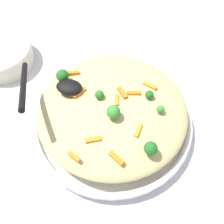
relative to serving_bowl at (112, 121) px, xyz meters
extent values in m
plane|color=silver|center=(0.00, 0.00, -0.02)|extent=(2.40, 2.40, 0.00)
cylinder|color=silver|center=(0.00, 0.00, -0.01)|extent=(0.34, 0.34, 0.02)
torus|color=silver|center=(0.00, 0.00, 0.01)|extent=(0.37, 0.37, 0.02)
torus|color=black|center=(0.00, 0.00, 0.01)|extent=(0.36, 0.36, 0.00)
ellipsoid|color=#D1BA7A|center=(0.00, 0.00, 0.04)|extent=(0.33, 0.32, 0.07)
cube|color=orange|center=(0.01, 0.01, 0.08)|extent=(0.01, 0.03, 0.01)
cube|color=orange|center=(0.06, -0.05, 0.07)|extent=(0.01, 0.03, 0.01)
cube|color=orange|center=(0.04, 0.03, 0.08)|extent=(0.03, 0.01, 0.01)
cube|color=orange|center=(-0.07, 0.01, 0.08)|extent=(0.03, 0.03, 0.01)
cube|color=orange|center=(0.02, 0.03, 0.08)|extent=(0.03, 0.03, 0.01)
cube|color=orange|center=(0.07, 0.06, 0.07)|extent=(0.03, 0.02, 0.01)
cube|color=orange|center=(-0.11, 0.06, 0.07)|extent=(0.04, 0.02, 0.01)
cube|color=orange|center=(0.03, -0.12, 0.07)|extent=(0.03, 0.03, 0.01)
cube|color=orange|center=(-0.05, -0.13, 0.07)|extent=(0.03, 0.02, 0.01)
cube|color=orange|center=(-0.02, -0.09, 0.07)|extent=(0.03, 0.02, 0.01)
cylinder|color=#205B1C|center=(-0.12, 0.04, 0.07)|extent=(0.01, 0.01, 0.01)
sphere|color=#236B23|center=(-0.12, 0.04, 0.09)|extent=(0.03, 0.03, 0.03)
cylinder|color=#205B1C|center=(0.09, -0.09, 0.07)|extent=(0.01, 0.01, 0.01)
sphere|color=#236B23|center=(0.09, -0.09, 0.08)|extent=(0.03, 0.03, 0.03)
cylinder|color=#296820|center=(-0.03, 0.01, 0.08)|extent=(0.01, 0.01, 0.00)
sphere|color=#2D7A28|center=(-0.03, 0.01, 0.09)|extent=(0.02, 0.02, 0.02)
cylinder|color=#205B1C|center=(0.07, 0.03, 0.07)|extent=(0.01, 0.01, 0.01)
sphere|color=#236B23|center=(0.07, 0.03, 0.08)|extent=(0.02, 0.02, 0.02)
cylinder|color=#377928|center=(0.10, 0.00, 0.07)|extent=(0.01, 0.01, 0.01)
sphere|color=#3D8E33|center=(0.10, 0.00, 0.08)|extent=(0.02, 0.02, 0.02)
cylinder|color=#377928|center=(0.01, -0.03, 0.08)|extent=(0.01, 0.01, 0.01)
sphere|color=#3D8E33|center=(0.01, -0.03, 0.09)|extent=(0.03, 0.03, 0.03)
ellipsoid|color=black|center=(-0.10, 0.02, 0.09)|extent=(0.06, 0.04, 0.02)
cylinder|color=black|center=(-0.17, -0.02, 0.12)|extent=(0.09, 0.17, 0.08)
cylinder|color=beige|center=(-0.33, 0.14, 0.01)|extent=(0.16, 0.16, 0.06)
camera|label=1|loc=(0.06, -0.31, 0.54)|focal=43.44mm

